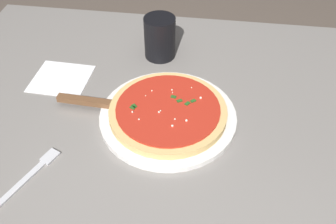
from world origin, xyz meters
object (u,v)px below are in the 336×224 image
(serving_plate, at_px, (168,116))
(cup_tall_drink, at_px, (159,37))
(pizza, at_px, (168,111))
(pizza_server, at_px, (102,104))
(fork, at_px, (27,178))
(napkin_folded_right, at_px, (61,79))

(serving_plate, height_order, cup_tall_drink, cup_tall_drink)
(pizza, distance_m, pizza_server, 0.15)
(pizza_server, xyz_separation_m, fork, (0.09, 0.21, -0.02))
(napkin_folded_right, relative_size, fork, 0.78)
(pizza_server, bearing_deg, pizza, 177.23)
(pizza, relative_size, fork, 1.47)
(napkin_folded_right, bearing_deg, cup_tall_drink, -149.18)
(serving_plate, bearing_deg, fork, 39.52)
(serving_plate, distance_m, pizza_server, 0.15)
(cup_tall_drink, bearing_deg, serving_plate, 103.68)
(pizza, height_order, pizza_server, pizza)
(pizza_server, distance_m, cup_tall_drink, 0.25)
(cup_tall_drink, height_order, fork, cup_tall_drink)
(pizza, height_order, cup_tall_drink, cup_tall_drink)
(serving_plate, bearing_deg, cup_tall_drink, -76.32)
(napkin_folded_right, xyz_separation_m, fork, (-0.04, 0.31, 0.00))
(cup_tall_drink, bearing_deg, napkin_folded_right, 30.82)
(serving_plate, height_order, fork, serving_plate)
(pizza, bearing_deg, pizza_server, -2.77)
(serving_plate, height_order, pizza_server, pizza_server)
(serving_plate, distance_m, pizza, 0.02)
(serving_plate, bearing_deg, pizza_server, -2.77)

